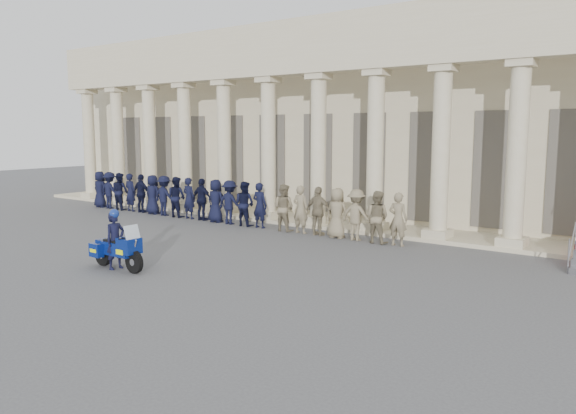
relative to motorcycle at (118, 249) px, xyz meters
The scene contains 5 objects.
ground 2.60m from the motorcycle, 35.03° to the left, with size 90.00×90.00×0.00m, color #4C4C4F.
building 16.80m from the motorcycle, 82.70° to the left, with size 40.00×12.50×9.00m.
officer_rank 8.66m from the motorcycle, 114.62° to the left, with size 17.73×0.72×1.89m.
motorcycle is the anchor object (origin of this frame).
rider 0.31m from the motorcycle, behind, with size 0.42×0.63×1.77m.
Camera 1 is at (11.27, -11.48, 4.03)m, focal length 35.00 mm.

